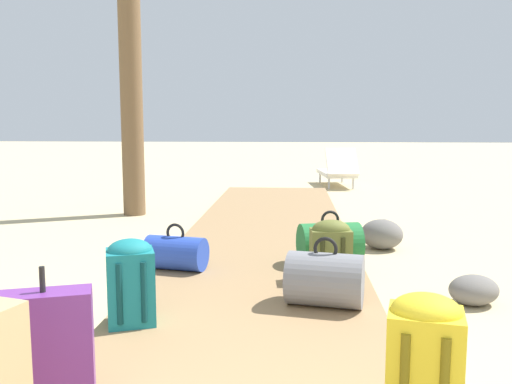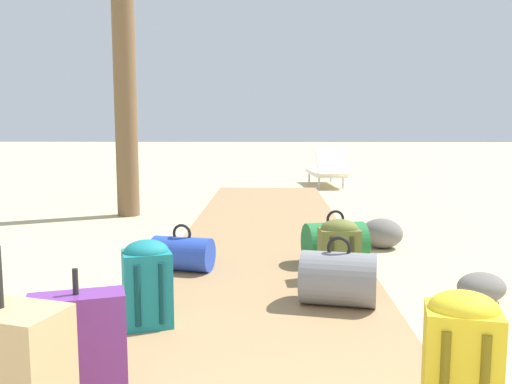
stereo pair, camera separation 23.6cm
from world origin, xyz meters
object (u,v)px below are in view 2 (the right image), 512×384
backpack_olive (339,248)px  lounge_chair (327,170)px  duffel_bag_green (335,243)px  suitcase_purple (79,356)px  duffel_bag_blue (182,253)px  duffel_bag_grey (338,278)px  backpack_teal (147,281)px  backpack_yellow (461,360)px

backpack_olive → lounge_chair: (0.61, 6.92, -0.01)m
duffel_bag_green → suitcase_purple: suitcase_purple is taller
duffel_bag_blue → duffel_bag_grey: bearing=-34.8°
duffel_bag_green → backpack_teal: (-1.32, -1.52, 0.10)m
backpack_yellow → duffel_bag_green: backpack_yellow is taller
duffel_bag_blue → suitcase_purple: bearing=-91.6°
backpack_teal → lounge_chair: (1.90, 7.93, -0.03)m
suitcase_purple → backpack_yellow: bearing=-3.2°
duffel_bag_green → lounge_chair: lounge_chair is taller
duffel_bag_blue → duffel_bag_green: duffel_bag_green is taller
duffel_bag_blue → lounge_chair: 6.95m
duffel_bag_blue → duffel_bag_grey: duffel_bag_grey is taller
duffel_bag_green → backpack_olive: bearing=-93.1°
backpack_yellow → lounge_chair: (0.40, 9.07, -0.06)m
duffel_bag_blue → duffel_bag_grey: (1.20, -0.83, 0.04)m
duffel_bag_blue → suitcase_purple: size_ratio=0.85×
suitcase_purple → duffel_bag_green: bearing=61.9°
duffel_bag_grey → duffel_bag_green: bearing=84.6°
duffel_bag_blue → suitcase_purple: suitcase_purple is taller
backpack_olive → lounge_chair: size_ratio=0.30×
duffel_bag_green → duffel_bag_grey: size_ratio=1.04×
backpack_yellow → backpack_teal: 1.88m
duffel_bag_blue → duffel_bag_green: (1.30, 0.27, 0.04)m
backpack_yellow → backpack_olive: (-0.21, 2.15, -0.05)m
backpack_teal → suitcase_purple: bearing=-92.8°
duffel_bag_blue → suitcase_purple: 2.30m
backpack_teal → backpack_olive: bearing=38.1°
duffel_bag_green → duffel_bag_grey: (-0.11, -1.11, 0.00)m
backpack_teal → duffel_bag_green: bearing=49.0°
backpack_yellow → backpack_olive: bearing=95.7°
lounge_chair → duffel_bag_green: bearing=-95.2°
backpack_teal → duffel_bag_grey: bearing=18.6°
backpack_teal → duffel_bag_blue: bearing=89.4°
duffel_bag_grey → backpack_teal: bearing=-161.4°
backpack_teal → backpack_yellow: bearing=-37.1°
duffel_bag_blue → backpack_teal: (-0.01, -1.24, 0.14)m
suitcase_purple → backpack_olive: bearing=56.9°
backpack_yellow → duffel_bag_blue: bearing=122.1°
duffel_bag_grey → lounge_chair: 7.55m
suitcase_purple → lounge_chair: size_ratio=0.41×
duffel_bag_grey → backpack_yellow: bearing=-79.3°
backpack_olive → lounge_chair: 6.94m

